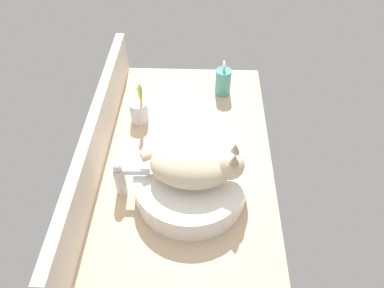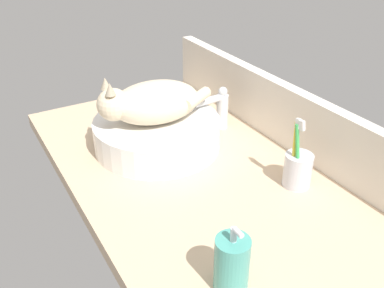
# 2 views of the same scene
# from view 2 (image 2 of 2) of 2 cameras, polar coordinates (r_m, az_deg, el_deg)

# --- Properties ---
(ground_plane) EXTENTS (1.11, 0.63, 0.04)m
(ground_plane) POSITION_cam_2_polar(r_m,az_deg,el_deg) (1.16, 0.22, -3.94)
(ground_plane) COLOR #D1B28E
(backsplash_panel) EXTENTS (1.11, 0.04, 0.18)m
(backsplash_panel) POSITION_cam_2_polar(r_m,az_deg,el_deg) (1.26, 11.94, 4.05)
(backsplash_panel) COLOR silver
(backsplash_panel) RESTS_ON ground_plane
(sink_basin) EXTENTS (0.36, 0.36, 0.08)m
(sink_basin) POSITION_cam_2_polar(r_m,az_deg,el_deg) (1.23, -4.66, 1.47)
(sink_basin) COLOR white
(sink_basin) RESTS_ON ground_plane
(cat) EXTENTS (0.19, 0.32, 0.14)m
(cat) POSITION_cam_2_polar(r_m,az_deg,el_deg) (1.18, -5.46, 5.59)
(cat) COLOR beige
(cat) RESTS_ON sink_basin
(faucet) EXTENTS (0.04, 0.12, 0.14)m
(faucet) POSITION_cam_2_polar(r_m,az_deg,el_deg) (1.31, 3.66, 4.95)
(faucet) COLOR silver
(faucet) RESTS_ON ground_plane
(soap_dispenser) EXTENTS (0.06, 0.06, 0.15)m
(soap_dispenser) POSITION_cam_2_polar(r_m,az_deg,el_deg) (0.80, 5.32, -15.66)
(soap_dispenser) COLOR teal
(soap_dispenser) RESTS_ON ground_plane
(toothbrush_cup) EXTENTS (0.07, 0.07, 0.19)m
(toothbrush_cup) POSITION_cam_2_polar(r_m,az_deg,el_deg) (1.09, 13.89, -3.23)
(toothbrush_cup) COLOR silver
(toothbrush_cup) RESTS_ON ground_plane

